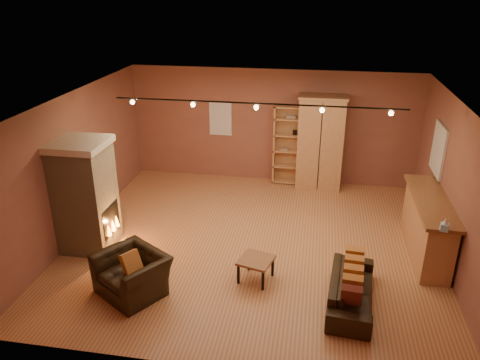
% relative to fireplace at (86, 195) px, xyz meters
% --- Properties ---
extents(floor, '(7.00, 7.00, 0.00)m').
position_rel_fireplace_xyz_m(floor, '(3.04, 0.60, -1.06)').
color(floor, '#9A5D36').
rests_on(floor, ground).
extents(ceiling, '(7.00, 7.00, 0.00)m').
position_rel_fireplace_xyz_m(ceiling, '(3.04, 0.60, 1.74)').
color(ceiling, brown).
rests_on(ceiling, back_wall).
extents(back_wall, '(7.00, 0.02, 2.80)m').
position_rel_fireplace_xyz_m(back_wall, '(3.04, 3.85, 0.34)').
color(back_wall, brown).
rests_on(back_wall, floor).
extents(left_wall, '(0.02, 6.50, 2.80)m').
position_rel_fireplace_xyz_m(left_wall, '(-0.46, 0.60, 0.34)').
color(left_wall, brown).
rests_on(left_wall, floor).
extents(right_wall, '(0.02, 6.50, 2.80)m').
position_rel_fireplace_xyz_m(right_wall, '(6.54, 0.60, 0.34)').
color(right_wall, brown).
rests_on(right_wall, floor).
extents(fireplace, '(1.01, 0.98, 2.12)m').
position_rel_fireplace_xyz_m(fireplace, '(0.00, 0.00, 0.00)').
color(fireplace, tan).
rests_on(fireplace, floor).
extents(back_window, '(0.56, 0.04, 0.86)m').
position_rel_fireplace_xyz_m(back_window, '(1.74, 3.83, 0.49)').
color(back_window, silver).
rests_on(back_window, back_wall).
extents(bookcase, '(0.81, 0.31, 1.97)m').
position_rel_fireplace_xyz_m(bookcase, '(3.50, 3.74, -0.06)').
color(bookcase, tan).
rests_on(bookcase, floor).
extents(armoire, '(1.12, 0.64, 2.29)m').
position_rel_fireplace_xyz_m(armoire, '(4.22, 3.56, 0.09)').
color(armoire, tan).
rests_on(armoire, floor).
extents(bar_counter, '(0.62, 2.31, 1.10)m').
position_rel_fireplace_xyz_m(bar_counter, '(6.24, 0.81, -0.50)').
color(bar_counter, tan).
rests_on(bar_counter, floor).
extents(tissue_box, '(0.13, 0.13, 0.21)m').
position_rel_fireplace_xyz_m(tissue_box, '(6.19, -0.35, 0.13)').
color(tissue_box, '#92CBEA').
rests_on(tissue_box, bar_counter).
extents(right_window, '(0.05, 0.90, 1.00)m').
position_rel_fireplace_xyz_m(right_window, '(6.51, 2.00, 0.59)').
color(right_window, silver).
rests_on(right_window, right_wall).
extents(loveseat, '(0.65, 1.73, 0.73)m').
position_rel_fireplace_xyz_m(loveseat, '(4.82, -0.95, -0.71)').
color(loveseat, black).
rests_on(loveseat, floor).
extents(armchair, '(1.26, 1.15, 0.92)m').
position_rel_fireplace_xyz_m(armchair, '(1.33, -1.25, -0.60)').
color(armchair, black).
rests_on(armchair, floor).
extents(coffee_table, '(0.65, 0.65, 0.40)m').
position_rel_fireplace_xyz_m(coffee_table, '(3.26, -0.57, -0.72)').
color(coffee_table, brown).
rests_on(coffee_table, floor).
extents(track_rail, '(5.20, 0.09, 0.13)m').
position_rel_fireplace_xyz_m(track_rail, '(3.04, 0.80, 1.63)').
color(track_rail, black).
rests_on(track_rail, ceiling).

